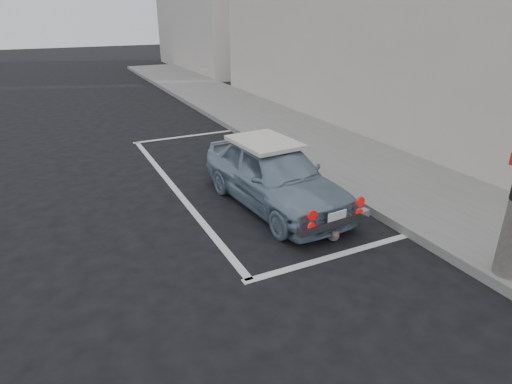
% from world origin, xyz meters
% --- Properties ---
extents(ground, '(80.00, 80.00, 0.00)m').
position_xyz_m(ground, '(0.00, 0.00, 0.00)').
color(ground, black).
rests_on(ground, ground).
extents(sidewalk, '(2.80, 40.00, 0.15)m').
position_xyz_m(sidewalk, '(3.20, 2.00, 0.07)').
color(sidewalk, slate).
rests_on(sidewalk, ground).
extents(shop_building, '(3.50, 18.00, 7.00)m').
position_xyz_m(shop_building, '(6.33, 4.00, 3.49)').
color(shop_building, beige).
rests_on(shop_building, ground).
extents(pline_rear, '(3.00, 0.12, 0.01)m').
position_xyz_m(pline_rear, '(0.50, -0.50, 0.00)').
color(pline_rear, silver).
rests_on(pline_rear, ground).
extents(pline_front, '(3.00, 0.12, 0.01)m').
position_xyz_m(pline_front, '(0.50, 6.50, 0.00)').
color(pline_front, silver).
rests_on(pline_front, ground).
extents(pline_side, '(0.12, 7.00, 0.01)m').
position_xyz_m(pline_side, '(-0.90, 3.00, 0.00)').
color(pline_side, silver).
rests_on(pline_side, ground).
extents(retro_coupe, '(1.63, 3.51, 1.16)m').
position_xyz_m(retro_coupe, '(0.51, 1.44, 0.59)').
color(retro_coupe, '#7B93A9').
rests_on(retro_coupe, ground).
extents(cat, '(0.30, 0.41, 0.24)m').
position_xyz_m(cat, '(0.71, -0.10, 0.11)').
color(cat, '#716356').
rests_on(cat, ground).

